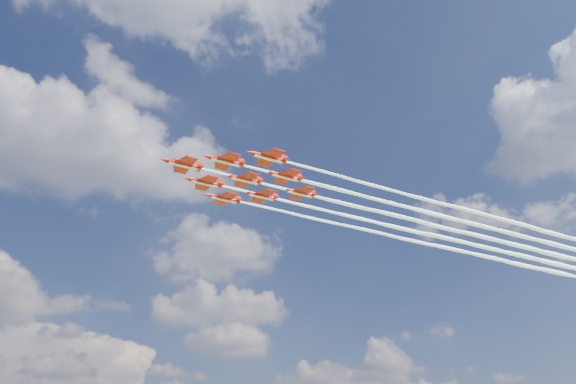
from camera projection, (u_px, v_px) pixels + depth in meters
name	position (u px, v px, depth m)	size (l,w,h in m)	color
jet_lead	(395.00, 216.00, 186.18)	(151.19, 41.28, 3.02)	red
jet_row2_port	(432.00, 213.00, 184.33)	(151.19, 41.28, 3.02)	red
jet_row2_starb	(402.00, 228.00, 196.19)	(151.19, 41.28, 3.02)	red
jet_row3_port	(469.00, 211.00, 182.47)	(151.19, 41.28, 3.02)	red
jet_row3_centre	(437.00, 226.00, 194.33)	(151.19, 41.28, 3.02)	red
jet_row3_starb	(408.00, 239.00, 206.19)	(151.19, 41.28, 3.02)	red
jet_row4_port	(473.00, 224.00, 192.48)	(151.19, 41.28, 3.02)	red
jet_row4_starb	(442.00, 237.00, 204.34)	(151.19, 41.28, 3.02)	red
jet_tail	(476.00, 235.00, 202.49)	(151.19, 41.28, 3.02)	red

